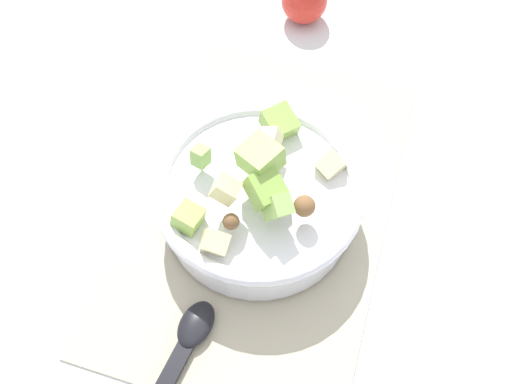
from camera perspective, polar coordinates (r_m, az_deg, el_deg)
ground_plane at (r=0.73m, az=0.54°, el=-1.54°), size 2.40×2.40×0.00m
placemat at (r=0.73m, az=0.55°, el=-1.42°), size 0.49×0.31×0.01m
salad_bowl at (r=0.68m, az=0.02°, el=-0.39°), size 0.24×0.24×0.13m
serving_spoon at (r=0.65m, az=-7.54°, el=-15.73°), size 0.20×0.05×0.01m
whole_apple at (r=0.93m, az=4.75°, el=18.16°), size 0.07×0.07×0.08m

